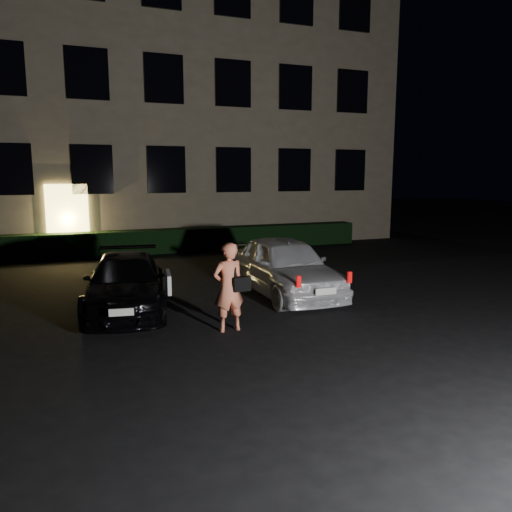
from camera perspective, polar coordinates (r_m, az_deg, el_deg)
name	(u,v)px	position (r m, az deg, el deg)	size (l,w,h in m)	color
ground	(294,339)	(8.86, 4.34, -9.43)	(80.00, 80.00, 0.00)	black
building	(146,100)	(23.06, -12.45, 17.02)	(20.00, 8.11, 12.00)	#716751
hedge	(171,241)	(18.58, -9.70, 1.74)	(15.00, 0.70, 0.85)	black
sedan	(126,283)	(10.91, -14.65, -2.99)	(2.20, 4.16, 1.15)	black
hatch	(285,266)	(11.83, 3.34, -1.15)	(1.66, 4.09, 1.39)	silver
man	(229,287)	(9.09, -3.12, -3.55)	(0.71, 0.46, 1.64)	#FB845E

